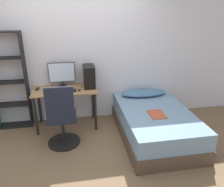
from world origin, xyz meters
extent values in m
plane|color=brown|center=(0.00, 0.00, 0.00)|extent=(14.00, 14.00, 0.00)
cube|color=silver|center=(0.00, 1.43, 1.25)|extent=(8.00, 0.05, 2.50)
cube|color=#997047|center=(-0.28, 1.12, 0.71)|extent=(1.11, 0.58, 0.02)
cylinder|color=black|center=(-0.78, 0.88, 0.35)|extent=(0.04, 0.04, 0.70)
cylinder|color=black|center=(0.23, 0.88, 0.35)|extent=(0.04, 0.04, 0.70)
cylinder|color=black|center=(-0.78, 1.35, 0.35)|extent=(0.04, 0.04, 0.70)
cylinder|color=black|center=(0.23, 1.35, 0.35)|extent=(0.04, 0.04, 0.70)
cube|color=black|center=(-0.93, 1.28, 0.86)|extent=(0.02, 0.24, 1.72)
cube|color=black|center=(-1.29, 1.28, 0.01)|extent=(0.69, 0.24, 0.02)
cube|color=black|center=(-1.29, 1.28, 0.43)|extent=(0.69, 0.24, 0.02)
cube|color=black|center=(-1.29, 1.28, 0.86)|extent=(0.69, 0.24, 0.02)
cube|color=black|center=(-1.29, 1.28, 1.28)|extent=(0.69, 0.24, 0.02)
cylinder|color=black|center=(-0.33, 0.55, 0.01)|extent=(0.52, 0.52, 0.03)
cylinder|color=black|center=(-0.33, 0.55, 0.24)|extent=(0.05, 0.05, 0.43)
cube|color=black|center=(-0.33, 0.55, 0.48)|extent=(0.45, 0.45, 0.04)
cube|color=black|center=(-0.33, 0.34, 0.77)|extent=(0.41, 0.04, 0.54)
cube|color=#4C3D2D|center=(1.19, 0.50, 0.11)|extent=(1.13, 1.81, 0.22)
cube|color=#708EA8|center=(1.19, 0.50, 0.36)|extent=(1.10, 1.77, 0.27)
ellipsoid|color=teal|center=(1.19, 1.14, 0.55)|extent=(0.86, 0.36, 0.11)
cube|color=#B24C2D|center=(1.15, 0.33, 0.50)|extent=(0.24, 0.32, 0.01)
cylinder|color=black|center=(-0.32, 1.30, 0.73)|extent=(0.16, 0.16, 0.01)
cylinder|color=black|center=(-0.32, 1.30, 0.78)|extent=(0.04, 0.04, 0.08)
cube|color=black|center=(-0.32, 1.31, 0.98)|extent=(0.47, 0.01, 0.36)
cube|color=silver|center=(-0.32, 1.30, 0.98)|extent=(0.44, 0.01, 0.33)
cube|color=black|center=(-0.29, 1.00, 0.73)|extent=(0.41, 0.13, 0.02)
cube|color=black|center=(0.16, 1.20, 0.92)|extent=(0.20, 0.37, 0.39)
ellipsoid|color=black|center=(-0.03, 1.00, 0.73)|extent=(0.06, 0.09, 0.02)
cube|color=black|center=(-0.75, 1.21, 0.73)|extent=(0.07, 0.14, 0.01)
camera|label=1|loc=(-0.09, -2.58, 2.06)|focal=35.00mm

